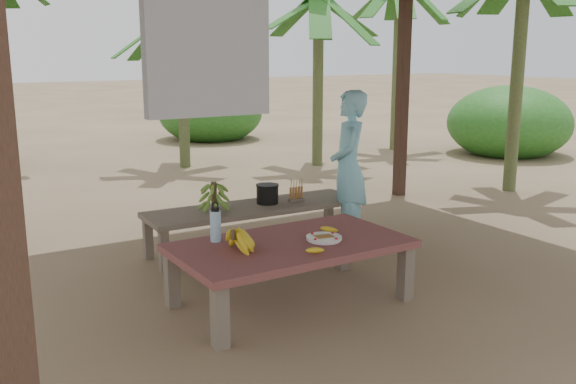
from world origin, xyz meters
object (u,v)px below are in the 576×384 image
plate (324,238)px  woman (349,167)px  bench (255,211)px  water_flask (216,225)px  work_table (291,250)px  ripe_banana_bunch (233,240)px  cooking_pot (267,194)px

plate → woman: 1.70m
bench → water_flask: water_flask is taller
bench → woman: size_ratio=1.41×
work_table → woman: woman is taller
work_table → bench: bearing=71.9°
ripe_banana_bunch → work_table: bearing=-2.0°
ripe_banana_bunch → water_flask: bearing=90.2°
bench → plate: bearing=-95.8°
work_table → woman: (1.38, 1.13, 0.35)m
bench → ripe_banana_bunch: 1.67m
work_table → ripe_banana_bunch: bearing=177.2°
bench → woman: bearing=-14.1°
work_table → bench: (0.44, 1.40, -0.04)m
cooking_pot → woman: woman is taller
water_flask → cooking_pot: water_flask is taller
water_flask → work_table: bearing=-33.5°
work_table → bench: 1.46m
ripe_banana_bunch → woman: size_ratio=0.19×
ripe_banana_bunch → plate: ripe_banana_bunch is taller
woman → work_table: bearing=-16.6°
cooking_pot → bench: bearing=-174.2°
bench → plate: plate is taller
plate → water_flask: size_ratio=0.89×
plate → cooking_pot: 1.55m
ripe_banana_bunch → woman: woman is taller
plate → water_flask: 0.85m
bench → woman: 1.06m
work_table → water_flask: (-0.49, 0.32, 0.20)m
ripe_banana_bunch → plate: 0.74m
ripe_banana_bunch → woman: 2.19m
woman → cooking_pot: bearing=-75.3°
bench → woman: (0.95, -0.26, 0.39)m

